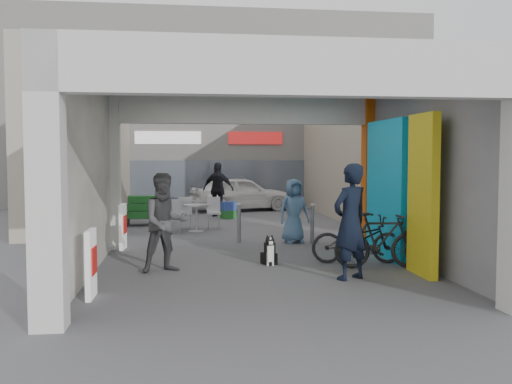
{
  "coord_description": "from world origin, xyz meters",
  "views": [
    {
      "loc": [
        -1.4,
        -10.96,
        2.07
      ],
      "look_at": [
        0.12,
        1.0,
        1.31
      ],
      "focal_mm": 40.0,
      "sensor_mm": 36.0,
      "label": 1
    }
  ],
  "objects": [
    {
      "name": "ground",
      "position": [
        0.0,
        0.0,
        0.0
      ],
      "size": [
        90.0,
        90.0,
        0.0
      ],
      "primitive_type": "plane",
      "color": "#555459",
      "rests_on": "ground"
    },
    {
      "name": "arcade_canopy",
      "position": [
        0.54,
        -0.82,
        2.3
      ],
      "size": [
        6.4,
        6.45,
        6.4
      ],
      "color": "silver",
      "rests_on": "ground"
    },
    {
      "name": "far_building",
      "position": [
        -0.0,
        13.99,
        3.99
      ],
      "size": [
        18.0,
        4.08,
        8.0
      ],
      "color": "silver",
      "rests_on": "ground"
    },
    {
      "name": "plaza_bldg_left",
      "position": [
        -4.5,
        7.5,
        2.5
      ],
      "size": [
        2.0,
        9.0,
        5.0
      ],
      "primitive_type": "cube",
      "color": "#A49A88",
      "rests_on": "ground"
    },
    {
      "name": "plaza_bldg_right",
      "position": [
        4.5,
        7.5,
        2.5
      ],
      "size": [
        2.0,
        9.0,
        5.0
      ],
      "primitive_type": "cube",
      "color": "#A49A88",
      "rests_on": "ground"
    },
    {
      "name": "bollard_left",
      "position": [
        -1.75,
        2.41,
        0.46
      ],
      "size": [
        0.09,
        0.09,
        0.93
      ],
      "primitive_type": "cylinder",
      "color": "gray",
      "rests_on": "ground"
    },
    {
      "name": "bollard_center",
      "position": [
        -0.09,
        2.56,
        0.46
      ],
      "size": [
        0.09,
        0.09,
        0.92
      ],
      "primitive_type": "cylinder",
      "color": "gray",
      "rests_on": "ground"
    },
    {
      "name": "bollard_right",
      "position": [
        1.64,
        2.25,
        0.46
      ],
      "size": [
        0.09,
        0.09,
        0.92
      ],
      "primitive_type": "cylinder",
      "color": "gray",
      "rests_on": "ground"
    },
    {
      "name": "advert_board_near",
      "position": [
        -2.75,
        -2.52,
        0.51
      ],
      "size": [
        0.11,
        0.55,
        1.0
      ],
      "rotation": [
        0.0,
        0.0,
        -0.02
      ],
      "color": "white",
      "rests_on": "ground"
    },
    {
      "name": "advert_board_far",
      "position": [
        -2.75,
        1.91,
        0.51
      ],
      "size": [
        0.13,
        0.55,
        1.0
      ],
      "rotation": [
        0.0,
        0.0,
        -0.07
      ],
      "color": "white",
      "rests_on": "ground"
    },
    {
      "name": "cafe_set",
      "position": [
        -1.18,
        4.92,
        0.32
      ],
      "size": [
        1.49,
        1.2,
        0.9
      ],
      "rotation": [
        0.0,
        0.0,
        -0.25
      ],
      "color": "#B4B5BA",
      "rests_on": "ground"
    },
    {
      "name": "produce_stand",
      "position": [
        -2.51,
        6.31,
        0.35
      ],
      "size": [
        1.32,
        0.72,
        0.87
      ],
      "rotation": [
        0.0,
        0.0,
        -0.13
      ],
      "color": "black",
      "rests_on": "ground"
    },
    {
      "name": "crate_stack",
      "position": [
        0.06,
        7.8,
        0.28
      ],
      "size": [
        0.54,
        0.47,
        0.56
      ],
      "rotation": [
        0.0,
        0.0,
        0.32
      ],
      "color": "#175019",
      "rests_on": "ground"
    },
    {
      "name": "border_collie",
      "position": [
        0.21,
        -0.35,
        0.23
      ],
      "size": [
        0.22,
        0.42,
        0.59
      ],
      "rotation": [
        0.0,
        0.0,
        0.38
      ],
      "color": "black",
      "rests_on": "ground"
    },
    {
      "name": "man_with_dog",
      "position": [
        1.36,
        -1.78,
        0.97
      ],
      "size": [
        0.85,
        0.75,
        1.95
      ],
      "primitive_type": "imported",
      "rotation": [
        0.0,
        0.0,
        3.65
      ],
      "color": "black",
      "rests_on": "ground"
    },
    {
      "name": "man_back_turned",
      "position": [
        -1.73,
        -0.73,
        0.88
      ],
      "size": [
        1.02,
        0.9,
        1.77
      ],
      "primitive_type": "imported",
      "rotation": [
        0.0,
        0.0,
        0.31
      ],
      "color": "#414244",
      "rests_on": "ground"
    },
    {
      "name": "man_elderly",
      "position": [
        1.21,
        2.34,
        0.77
      ],
      "size": [
        0.84,
        0.65,
        1.53
      ],
      "primitive_type": "imported",
      "rotation": [
        0.0,
        0.0,
        0.23
      ],
      "color": "#4F739B",
      "rests_on": "ground"
    },
    {
      "name": "man_crates",
      "position": [
        -0.22,
        8.51,
        0.93
      ],
      "size": [
        1.18,
        0.83,
        1.86
      ],
      "primitive_type": "imported",
      "rotation": [
        0.0,
        0.0,
        2.75
      ],
      "color": "black",
      "rests_on": "ground"
    },
    {
      "name": "bicycle_front",
      "position": [
        1.92,
        -0.38,
        0.46
      ],
      "size": [
        1.82,
        0.81,
        0.93
      ],
      "primitive_type": "imported",
      "rotation": [
        0.0,
        0.0,
        1.46
      ],
      "color": "black",
      "rests_on": "ground"
    },
    {
      "name": "bicycle_rear",
      "position": [
        2.19,
        -0.93,
        0.52
      ],
      "size": [
        1.75,
        0.61,
        1.03
      ],
      "primitive_type": "imported",
      "rotation": [
        0.0,
        0.0,
        1.5
      ],
      "color": "black",
      "rests_on": "ground"
    },
    {
      "name": "white_van",
      "position": [
        0.74,
        10.49,
        0.66
      ],
      "size": [
        4.13,
        2.52,
        1.32
      ],
      "primitive_type": "imported",
      "rotation": [
        0.0,
        0.0,
        1.84
      ],
      "color": "white",
      "rests_on": "ground"
    }
  ]
}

